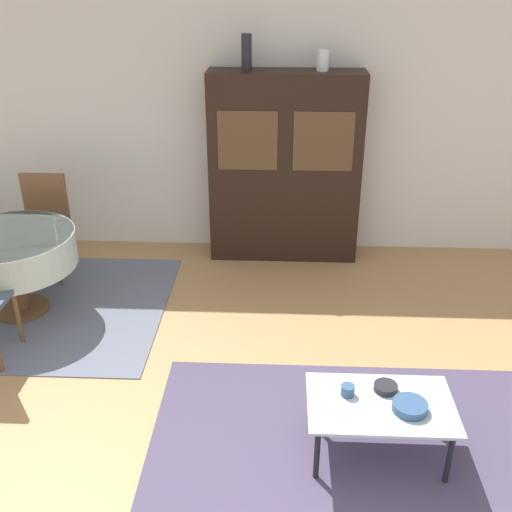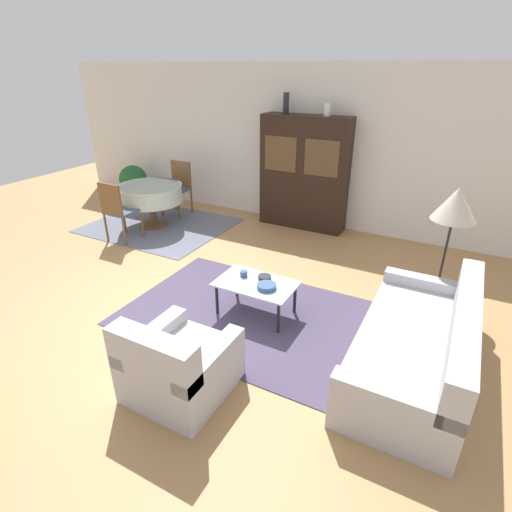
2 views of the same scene
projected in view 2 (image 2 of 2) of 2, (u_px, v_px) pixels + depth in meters
name	position (u px, v px, depth m)	size (l,w,h in m)	color
ground_plane	(162.00, 311.00, 4.76)	(14.00, 14.00, 0.00)	tan
wall_back	(289.00, 146.00, 7.05)	(10.00, 0.06, 2.70)	silver
area_rug	(251.00, 315.00, 4.66)	(2.89, 1.94, 0.01)	#4C425B
dining_rug	(160.00, 225.00, 7.26)	(2.41, 1.99, 0.01)	slate
couch	(419.00, 347.00, 3.70)	(0.95, 2.07, 0.81)	#B2B2B7
armchair	(178.00, 366.00, 3.46)	(0.81, 0.85, 0.79)	#B2B2B7
coffee_table	(256.00, 286.00, 4.56)	(0.91, 0.57, 0.40)	black
display_cabinet	(304.00, 173.00, 6.86)	(1.51, 0.40, 1.91)	black
dining_table	(150.00, 194.00, 6.99)	(1.11, 1.11, 0.74)	brown
dining_chair_near	(117.00, 208.00, 6.38)	(0.44, 0.44, 0.99)	brown
dining_chair_far	(178.00, 185.00, 7.62)	(0.44, 0.44, 0.99)	brown
floor_lamp	(455.00, 207.00, 4.38)	(0.48, 0.48, 1.46)	black
cup	(244.00, 274.00, 4.66)	(0.09, 0.09, 0.07)	#33517A
bowl	(267.00, 286.00, 4.41)	(0.21, 0.21, 0.05)	#33517A
bowl_small	(265.00, 277.00, 4.61)	(0.15, 0.15, 0.04)	#232328
vase_tall	(286.00, 103.00, 6.53)	(0.10, 0.10, 0.33)	#232328
vase_short	(327.00, 110.00, 6.26)	(0.11, 0.11, 0.19)	white
potted_plant	(134.00, 181.00, 8.43)	(0.58, 0.58, 0.75)	#4C4C51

